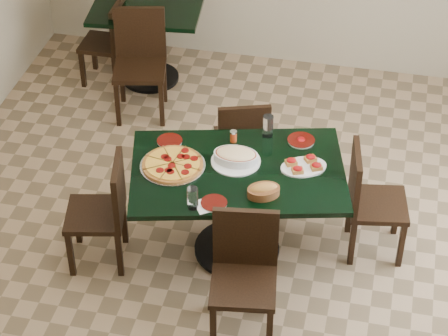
% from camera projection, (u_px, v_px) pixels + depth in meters
% --- Properties ---
extents(floor, '(5.50, 5.50, 0.00)m').
position_uv_depth(floor, '(240.00, 254.00, 6.35)').
color(floor, '#8D7151').
rests_on(floor, ground).
extents(room_shell, '(5.50, 5.50, 5.50)m').
position_uv_depth(room_shell, '(416.00, 14.00, 6.77)').
color(room_shell, white).
rests_on(room_shell, floor).
extents(main_table, '(1.63, 1.25, 0.75)m').
position_uv_depth(main_table, '(238.00, 190.00, 6.03)').
color(main_table, black).
rests_on(main_table, floor).
extents(back_table, '(1.04, 0.80, 0.75)m').
position_uv_depth(back_table, '(148.00, 29.00, 7.88)').
color(back_table, black).
rests_on(back_table, floor).
extents(chair_far, '(0.50, 0.50, 0.84)m').
position_uv_depth(chair_far, '(242.00, 140.00, 6.65)').
color(chair_far, black).
rests_on(chair_far, floor).
extents(chair_near, '(0.47, 0.47, 0.89)m').
position_uv_depth(chair_near, '(244.00, 268.00, 5.53)').
color(chair_near, black).
rests_on(chair_near, floor).
extents(chair_right, '(0.46, 0.46, 0.87)m').
position_uv_depth(chair_right, '(368.00, 197.00, 6.11)').
color(chair_right, black).
rests_on(chair_right, floor).
extents(chair_left, '(0.48, 0.48, 0.86)m').
position_uv_depth(chair_left, '(106.00, 207.00, 6.03)').
color(chair_left, black).
rests_on(chair_left, floor).
extents(back_chair_near, '(0.52, 0.52, 0.94)m').
position_uv_depth(back_chair_near, '(140.00, 56.00, 7.50)').
color(back_chair_near, black).
rests_on(back_chair_near, floor).
extents(back_chair_left, '(0.38, 0.38, 0.80)m').
position_uv_depth(back_chair_left, '(110.00, 39.00, 7.91)').
color(back_chair_left, black).
rests_on(back_chair_left, floor).
extents(pepperoni_pizza, '(0.45, 0.45, 0.04)m').
position_uv_depth(pepperoni_pizza, '(173.00, 164.00, 5.93)').
color(pepperoni_pizza, silver).
rests_on(pepperoni_pizza, main_table).
extents(lasagna_casserole, '(0.34, 0.34, 0.09)m').
position_uv_depth(lasagna_casserole, '(236.00, 157.00, 5.96)').
color(lasagna_casserole, silver).
rests_on(lasagna_casserole, main_table).
extents(bread_basket, '(0.26, 0.23, 0.09)m').
position_uv_depth(bread_basket, '(263.00, 191.00, 5.68)').
color(bread_basket, brown).
rests_on(bread_basket, main_table).
extents(bruschetta_platter, '(0.39, 0.34, 0.05)m').
position_uv_depth(bruschetta_platter, '(304.00, 165.00, 5.92)').
color(bruschetta_platter, silver).
rests_on(bruschetta_platter, main_table).
extents(side_plate_near, '(0.17, 0.17, 0.02)m').
position_uv_depth(side_plate_near, '(214.00, 203.00, 5.63)').
color(side_plate_near, silver).
rests_on(side_plate_near, main_table).
extents(side_plate_far_r, '(0.19, 0.19, 0.03)m').
position_uv_depth(side_plate_far_r, '(301.00, 140.00, 6.17)').
color(side_plate_far_r, silver).
rests_on(side_plate_far_r, main_table).
extents(side_plate_far_l, '(0.18, 0.18, 0.02)m').
position_uv_depth(side_plate_far_l, '(170.00, 141.00, 6.16)').
color(side_plate_far_l, silver).
rests_on(side_plate_far_l, main_table).
extents(napkin_setting, '(0.19, 0.19, 0.01)m').
position_uv_depth(napkin_setting, '(207.00, 205.00, 5.62)').
color(napkin_setting, white).
rests_on(napkin_setting, main_table).
extents(water_glass_a, '(0.08, 0.08, 0.16)m').
position_uv_depth(water_glass_a, '(268.00, 126.00, 6.17)').
color(water_glass_a, white).
rests_on(water_glass_a, main_table).
extents(water_glass_b, '(0.07, 0.07, 0.16)m').
position_uv_depth(water_glass_b, '(193.00, 198.00, 5.56)').
color(water_glass_b, white).
rests_on(water_glass_b, main_table).
extents(pepper_shaker, '(0.05, 0.05, 0.09)m').
position_uv_depth(pepper_shaker, '(233.00, 136.00, 6.14)').
color(pepper_shaker, '#B14412').
rests_on(pepper_shaker, main_table).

